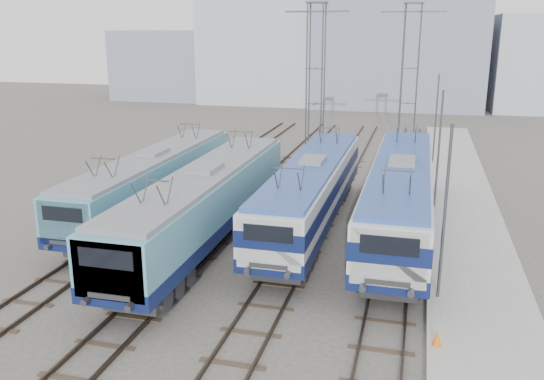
% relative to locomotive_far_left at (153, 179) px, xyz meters
% --- Properties ---
extents(ground, '(160.00, 160.00, 0.00)m').
position_rel_locomotive_far_left_xyz_m(ground, '(6.75, -9.17, -2.16)').
color(ground, '#514C47').
extents(platform, '(4.00, 70.00, 0.30)m').
position_rel_locomotive_far_left_xyz_m(platform, '(16.95, -1.17, -2.01)').
color(platform, '#9E9E99').
rests_on(platform, ground).
extents(locomotive_far_left, '(2.74, 17.31, 3.26)m').
position_rel_locomotive_far_left_xyz_m(locomotive_far_left, '(0.00, 0.00, 0.00)').
color(locomotive_far_left, '#0D1746').
rests_on(locomotive_far_left, ground).
extents(locomotive_center_left, '(2.91, 18.39, 3.46)m').
position_rel_locomotive_far_left_xyz_m(locomotive_center_left, '(4.50, -3.69, 0.12)').
color(locomotive_center_left, '#0D1746').
rests_on(locomotive_center_left, ground).
extents(locomotive_center_right, '(2.81, 17.79, 3.34)m').
position_rel_locomotive_far_left_xyz_m(locomotive_center_right, '(9.00, -0.02, 0.11)').
color(locomotive_center_right, '#0D1746').
rests_on(locomotive_center_right, ground).
extents(locomotive_far_right, '(2.98, 18.82, 3.54)m').
position_rel_locomotive_far_left_xyz_m(locomotive_far_right, '(13.50, -0.05, 0.23)').
color(locomotive_far_right, '#0D1746').
rests_on(locomotive_far_right, ground).
extents(catenary_tower_west, '(4.50, 1.20, 12.00)m').
position_rel_locomotive_far_left_xyz_m(catenary_tower_west, '(6.75, 12.83, 4.48)').
color(catenary_tower_west, '#3F4247').
rests_on(catenary_tower_west, ground).
extents(catenary_tower_east, '(4.50, 1.20, 12.00)m').
position_rel_locomotive_far_left_xyz_m(catenary_tower_east, '(13.25, 14.83, 4.48)').
color(catenary_tower_east, '#3F4247').
rests_on(catenary_tower_east, ground).
extents(mast_front, '(0.12, 0.12, 7.00)m').
position_rel_locomotive_far_left_xyz_m(mast_front, '(15.35, -7.17, 1.34)').
color(mast_front, '#3F4247').
rests_on(mast_front, ground).
extents(mast_mid, '(0.12, 0.12, 7.00)m').
position_rel_locomotive_far_left_xyz_m(mast_mid, '(15.35, 4.83, 1.34)').
color(mast_mid, '#3F4247').
rests_on(mast_mid, ground).
extents(mast_rear, '(0.12, 0.12, 7.00)m').
position_rel_locomotive_far_left_xyz_m(mast_rear, '(15.35, 16.83, 1.34)').
color(mast_rear, '#3F4247').
rests_on(mast_rear, ground).
extents(safety_cone, '(0.31, 0.31, 0.55)m').
position_rel_locomotive_far_left_xyz_m(safety_cone, '(15.25, -10.89, -1.59)').
color(safety_cone, orange).
rests_on(safety_cone, platform).
extents(building_west, '(18.00, 12.00, 14.00)m').
position_rel_locomotive_far_left_xyz_m(building_west, '(-7.25, 52.83, 4.84)').
color(building_west, '#A8AEBA').
rests_on(building_west, ground).
extents(building_center, '(22.00, 14.00, 18.00)m').
position_rel_locomotive_far_left_xyz_m(building_center, '(10.75, 52.83, 6.84)').
color(building_center, gray).
rests_on(building_center, ground).
extents(building_far_west, '(14.00, 10.00, 10.00)m').
position_rel_locomotive_far_left_xyz_m(building_far_west, '(-23.25, 52.83, 2.84)').
color(building_far_west, gray).
rests_on(building_far_west, ground).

